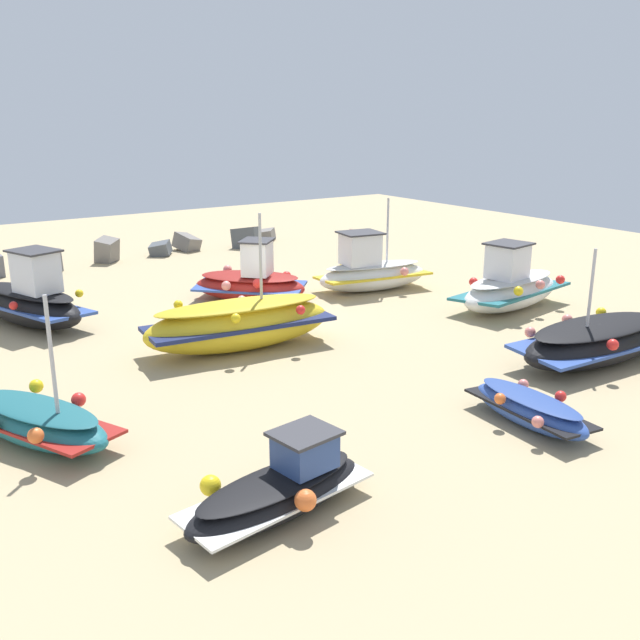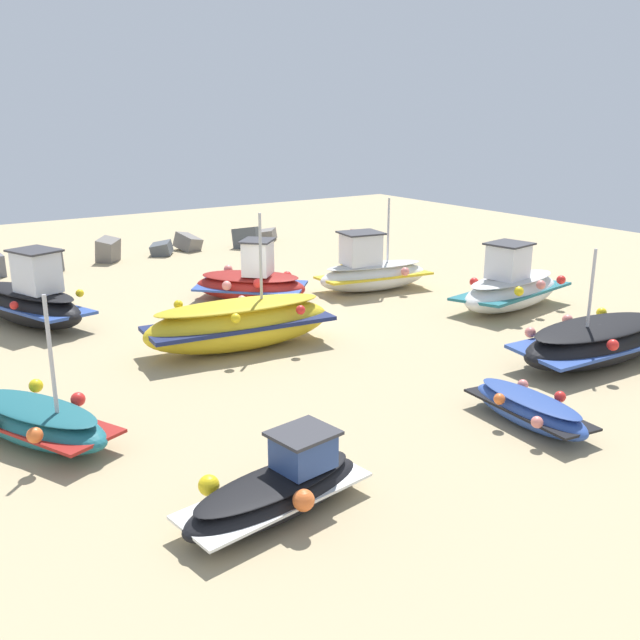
{
  "view_description": "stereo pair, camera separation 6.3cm",
  "coord_description": "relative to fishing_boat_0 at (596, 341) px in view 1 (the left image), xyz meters",
  "views": [
    {
      "loc": [
        -10.41,
        -19.0,
        6.41
      ],
      "look_at": [
        0.02,
        -3.67,
        0.9
      ],
      "focal_mm": 39.76,
      "sensor_mm": 36.0,
      "label": 1
    },
    {
      "loc": [
        -10.36,
        -19.04,
        6.41
      ],
      "look_at": [
        0.02,
        -3.67,
        0.9
      ],
      "focal_mm": 39.76,
      "sensor_mm": 36.0,
      "label": 2
    }
  ],
  "objects": [
    {
      "name": "fishing_boat_4",
      "position": [
        -13.27,
        3.39,
        -0.15
      ],
      "size": [
        2.77,
        4.0,
        3.16
      ],
      "rotation": [
        0.0,
        0.0,
        2.0
      ],
      "color": "#1E6670",
      "rests_on": "ground_plane"
    },
    {
      "name": "fishing_boat_3",
      "position": [
        -0.04,
        9.48,
        0.14
      ],
      "size": [
        4.51,
        2.42,
        3.42
      ],
      "rotation": [
        0.0,
        0.0,
        2.99
      ],
      "color": "white",
      "rests_on": "ground_plane"
    },
    {
      "name": "fishing_boat_1",
      "position": [
        -7.22,
        6.24,
        0.16
      ],
      "size": [
        5.54,
        2.51,
        3.78
      ],
      "rotation": [
        0.0,
        0.0,
        3.03
      ],
      "color": "gold",
      "rests_on": "ground_plane"
    },
    {
      "name": "fishing_boat_2",
      "position": [
        -11.45,
        11.9,
        0.18
      ],
      "size": [
        3.17,
        5.02,
        2.47
      ],
      "rotation": [
        0.0,
        0.0,
        5.06
      ],
      "color": "black",
      "rests_on": "ground_plane"
    },
    {
      "name": "breakwater_rocks",
      "position": [
        -5.26,
        19.97,
        -0.2
      ],
      "size": [
        15.92,
        2.64,
        1.31
      ],
      "color": "#4C5156",
      "rests_on": "ground_plane"
    },
    {
      "name": "fishing_boat_5",
      "position": [
        -4.48,
        -1.57,
        -0.23
      ],
      "size": [
        1.57,
        3.07,
        0.76
      ],
      "rotation": [
        0.0,
        0.0,
        4.64
      ],
      "color": "#2D4C9E",
      "rests_on": "ground_plane"
    },
    {
      "name": "ground_plane",
      "position": [
        -5.48,
        8.51,
        -0.59
      ],
      "size": [
        50.78,
        50.78,
        0.0
      ],
      "primitive_type": "plane",
      "color": "tan"
    },
    {
      "name": "fishing_boat_0",
      "position": [
        0.0,
        0.0,
        0.0
      ],
      "size": [
        5.15,
        2.35,
        3.15
      ],
      "rotation": [
        0.0,
        0.0,
        6.24
      ],
      "color": "black",
      "rests_on": "ground_plane"
    },
    {
      "name": "fishing_boat_7",
      "position": [
        -10.6,
        -1.55,
        -0.16
      ],
      "size": [
        3.64,
        1.87,
        1.3
      ],
      "rotation": [
        0.0,
        0.0,
        0.14
      ],
      "color": "black",
      "rests_on": "ground_plane"
    },
    {
      "name": "person_walking",
      "position": [
        1.97,
        13.43,
        0.33
      ],
      "size": [
        0.32,
        0.32,
        1.61
      ],
      "rotation": [
        0.0,
        0.0,
        1.85
      ],
      "color": "brown",
      "rests_on": "ground_plane"
    },
    {
      "name": "fishing_boat_6",
      "position": [
        -4.37,
        10.76,
        0.07
      ],
      "size": [
        3.91,
        3.94,
        2.21
      ],
      "rotation": [
        0.0,
        0.0,
        5.49
      ],
      "color": "maroon",
      "rests_on": "ground_plane"
    },
    {
      "name": "fishing_boat_8",
      "position": [
        2.25,
        4.89,
        0.13
      ],
      "size": [
        4.88,
        2.72,
        2.34
      ],
      "rotation": [
        0.0,
        0.0,
        3.3
      ],
      "color": "white",
      "rests_on": "ground_plane"
    }
  ]
}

